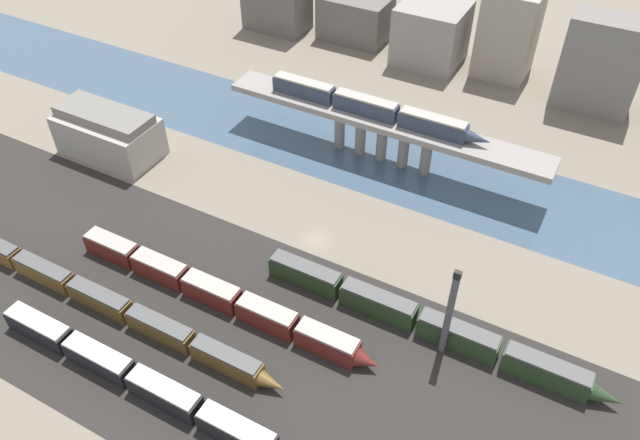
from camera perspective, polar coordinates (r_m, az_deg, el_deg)
ground_plane at (r=107.44m, az=-0.39°, el=-1.98°), size 400.00×400.00×0.00m
railbed_yard at (r=94.29m, az=-7.54°, el=-10.97°), size 280.00×42.00×0.01m
river_water at (r=126.17m, az=5.55°, el=5.61°), size 320.00×23.17×0.01m
bridge at (r=121.74m, az=5.79°, el=8.52°), size 65.34×7.01×9.48m
train_on_bridge at (r=120.61m, az=4.90°, el=10.17°), size 44.56×2.74×3.41m
train_yard_near at (r=91.09m, az=-16.18°, el=-13.89°), size 49.60×3.02×3.51m
train_yard_mid at (r=101.37m, az=-18.93°, el=-7.14°), size 62.03×2.61×3.42m
train_yard_far at (r=98.11m, az=-9.27°, el=-6.73°), size 53.37×3.12×3.66m
train_yard_outer at (r=94.49m, az=9.65°, el=-9.26°), size 54.26×2.91×3.89m
warehouse_building at (r=131.60m, az=-18.77°, el=7.55°), size 20.17×10.82×9.75m
signal_tower at (r=88.13m, az=11.72°, el=-8.39°), size 1.00×1.00×16.48m
city_block_left at (r=168.98m, az=3.24°, el=17.98°), size 17.43×11.36×11.04m
city_block_center at (r=159.20m, az=10.12°, el=16.43°), size 15.58×14.60×14.15m
city_block_right at (r=156.60m, az=16.85°, el=16.12°), size 12.30×11.79×20.43m
city_block_far_right at (r=148.95m, az=24.33°, el=12.79°), size 16.39×8.65×20.57m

